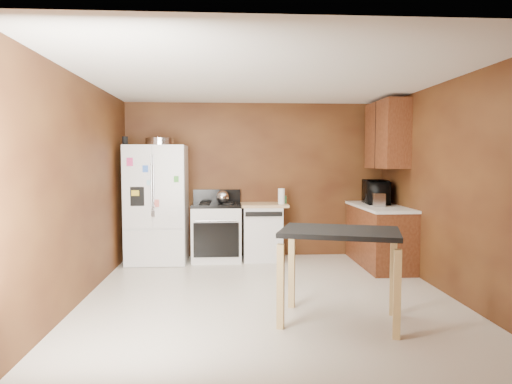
{
  "coord_description": "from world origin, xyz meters",
  "views": [
    {
      "loc": [
        -0.46,
        -5.19,
        1.57
      ],
      "look_at": [
        -0.09,
        0.85,
        1.15
      ],
      "focal_mm": 32.0,
      "sensor_mm": 36.0,
      "label": 1
    }
  ],
  "objects": [
    {
      "name": "paper_towel",
      "position": [
        0.37,
        1.85,
        1.01
      ],
      "size": [
        0.14,
        0.14,
        0.24
      ],
      "primitive_type": "cylinder",
      "rotation": [
        0.0,
        0.0,
        0.41
      ],
      "color": "white",
      "rests_on": "dishwasher"
    },
    {
      "name": "island",
      "position": [
        0.61,
        -0.89,
        0.76
      ],
      "size": [
        1.28,
        1.04,
        0.91
      ],
      "color": "black",
      "rests_on": "ground"
    },
    {
      "name": "ceiling",
      "position": [
        0.0,
        0.0,
        2.5
      ],
      "size": [
        4.5,
        4.5,
        0.0
      ],
      "primitive_type": "plane",
      "rotation": [
        3.14,
        0.0,
        0.0
      ],
      "color": "white",
      "rests_on": "ground"
    },
    {
      "name": "pen_cup",
      "position": [
        -1.99,
        1.74,
        1.86
      ],
      "size": [
        0.08,
        0.08,
        0.13
      ],
      "primitive_type": "cylinder",
      "color": "black",
      "rests_on": "refrigerator"
    },
    {
      "name": "microwave",
      "position": [
        1.84,
        1.74,
        1.07
      ],
      "size": [
        0.46,
        0.63,
        0.33
      ],
      "primitive_type": "imported",
      "rotation": [
        0.0,
        0.0,
        1.48
      ],
      "color": "black",
      "rests_on": "right_cabinets"
    },
    {
      "name": "dishwasher",
      "position": [
        0.08,
        1.95,
        0.45
      ],
      "size": [
        0.78,
        0.63,
        0.89
      ],
      "color": "white",
      "rests_on": "ground"
    },
    {
      "name": "kettle",
      "position": [
        -0.55,
        1.89,
        1.0
      ],
      "size": [
        0.2,
        0.2,
        0.2
      ],
      "primitive_type": "sphere",
      "color": "silver",
      "rests_on": "gas_range"
    },
    {
      "name": "green_canister",
      "position": [
        0.42,
        2.0,
        0.95
      ],
      "size": [
        0.14,
        0.14,
        0.12
      ],
      "primitive_type": "cylinder",
      "rotation": [
        0.0,
        0.0,
        0.38
      ],
      "color": "#41AB64",
      "rests_on": "dishwasher"
    },
    {
      "name": "toaster",
      "position": [
        1.74,
        1.35,
        1.0
      ],
      "size": [
        0.2,
        0.29,
        0.19
      ],
      "primitive_type": "cube",
      "rotation": [
        0.0,
        0.0,
        -0.15
      ],
      "color": "silver",
      "rests_on": "right_cabinets"
    },
    {
      "name": "wall_front",
      "position": [
        0.0,
        -2.25,
        1.25
      ],
      "size": [
        4.2,
        0.0,
        4.2
      ],
      "primitive_type": "plane",
      "rotation": [
        -1.57,
        0.0,
        0.0
      ],
      "color": "brown",
      "rests_on": "ground"
    },
    {
      "name": "roasting_pan",
      "position": [
        -1.5,
        1.86,
        1.85
      ],
      "size": [
        0.44,
        0.44,
        0.11
      ],
      "primitive_type": "cylinder",
      "color": "silver",
      "rests_on": "refrigerator"
    },
    {
      "name": "refrigerator",
      "position": [
        -1.55,
        1.86,
        0.9
      ],
      "size": [
        0.9,
        0.8,
        1.8
      ],
      "color": "white",
      "rests_on": "ground"
    },
    {
      "name": "wall_left",
      "position": [
        -2.1,
        0.0,
        1.25
      ],
      "size": [
        0.0,
        4.5,
        4.5
      ],
      "primitive_type": "plane",
      "rotation": [
        1.57,
        0.0,
        1.57
      ],
      "color": "brown",
      "rests_on": "ground"
    },
    {
      "name": "right_cabinets",
      "position": [
        1.84,
        1.48,
        0.91
      ],
      "size": [
        0.63,
        1.58,
        2.45
      ],
      "color": "brown",
      "rests_on": "ground"
    },
    {
      "name": "floor",
      "position": [
        0.0,
        0.0,
        0.0
      ],
      "size": [
        4.5,
        4.5,
        0.0
      ],
      "primitive_type": "plane",
      "color": "beige",
      "rests_on": "ground"
    },
    {
      "name": "wall_right",
      "position": [
        2.1,
        0.0,
        1.25
      ],
      "size": [
        0.0,
        4.5,
        4.5
      ],
      "primitive_type": "plane",
      "rotation": [
        1.57,
        0.0,
        -1.57
      ],
      "color": "brown",
      "rests_on": "ground"
    },
    {
      "name": "gas_range",
      "position": [
        -0.64,
        1.92,
        0.46
      ],
      "size": [
        0.76,
        0.68,
        1.1
      ],
      "color": "white",
      "rests_on": "ground"
    },
    {
      "name": "wall_back",
      "position": [
        0.0,
        2.25,
        1.25
      ],
      "size": [
        4.2,
        0.0,
        4.2
      ],
      "primitive_type": "plane",
      "rotation": [
        1.57,
        0.0,
        0.0
      ],
      "color": "brown",
      "rests_on": "ground"
    }
  ]
}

